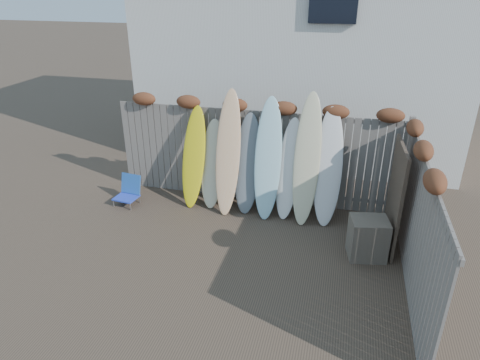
% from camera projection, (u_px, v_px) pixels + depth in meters
% --- Properties ---
extents(ground, '(80.00, 80.00, 0.00)m').
position_uv_depth(ground, '(223.00, 261.00, 7.35)').
color(ground, '#493A2D').
extents(back_fence, '(6.05, 0.28, 2.24)m').
position_uv_depth(back_fence, '(257.00, 149.00, 8.94)').
color(back_fence, slate).
rests_on(back_fence, ground).
extents(right_fence, '(0.28, 4.40, 2.24)m').
position_uv_depth(right_fence, '(417.00, 218.00, 6.42)').
color(right_fence, slate).
rests_on(right_fence, ground).
extents(house, '(8.50, 5.50, 6.33)m').
position_uv_depth(house, '(306.00, 28.00, 11.58)').
color(house, silver).
rests_on(house, ground).
extents(beach_chair, '(0.51, 0.54, 0.61)m').
position_uv_depth(beach_chair, '(129.00, 191.00, 9.17)').
color(beach_chair, blue).
rests_on(beach_chair, ground).
extents(wooden_crate, '(0.71, 0.63, 0.73)m').
position_uv_depth(wooden_crate, '(368.00, 238.00, 7.35)').
color(wooden_crate, '#6C5F51').
rests_on(wooden_crate, ground).
extents(lattice_panel, '(0.11, 1.27, 1.91)m').
position_uv_depth(lattice_panel, '(395.00, 197.00, 7.45)').
color(lattice_panel, brown).
rests_on(lattice_panel, ground).
extents(surfboard_0, '(0.54, 0.76, 2.07)m').
position_uv_depth(surfboard_0, '(194.00, 157.00, 8.90)').
color(surfboard_0, yellow).
rests_on(surfboard_0, ground).
extents(surfboard_1, '(0.52, 0.67, 1.81)m').
position_uv_depth(surfboard_1, '(212.00, 164.00, 8.91)').
color(surfboard_1, beige).
rests_on(surfboard_1, ground).
extents(surfboard_2, '(0.53, 0.88, 2.46)m').
position_uv_depth(surfboard_2, '(228.00, 153.00, 8.60)').
color(surfboard_2, '#DCB380').
rests_on(surfboard_2, ground).
extents(surfboard_3, '(0.57, 0.73, 1.99)m').
position_uv_depth(surfboard_3, '(248.00, 164.00, 8.69)').
color(surfboard_3, slate).
rests_on(surfboard_3, ground).
extents(surfboard_4, '(0.59, 0.86, 2.36)m').
position_uv_depth(surfboard_4, '(268.00, 159.00, 8.45)').
color(surfboard_4, '#9ED2DF').
rests_on(surfboard_4, ground).
extents(surfboard_5, '(0.54, 0.74, 1.97)m').
position_uv_depth(surfboard_5, '(289.00, 169.00, 8.48)').
color(surfboard_5, white).
rests_on(surfboard_5, ground).
extents(surfboard_6, '(0.51, 0.87, 2.49)m').
position_uv_depth(surfboard_6, '(307.00, 160.00, 8.24)').
color(surfboard_6, beige).
rests_on(surfboard_6, ground).
extents(surfboard_7, '(0.59, 0.82, 2.23)m').
position_uv_depth(surfboard_7, '(328.00, 167.00, 8.23)').
color(surfboard_7, silver).
rests_on(surfboard_7, ground).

